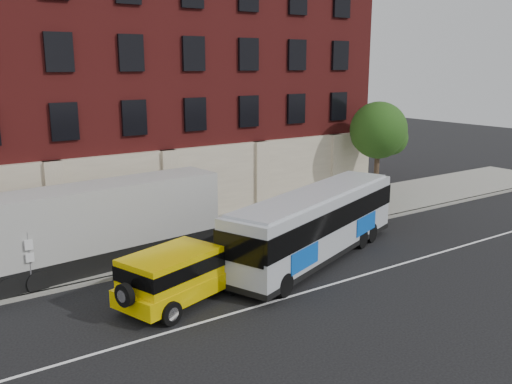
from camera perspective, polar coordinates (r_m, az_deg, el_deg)
ground at (r=21.25m, az=5.44°, el=-10.86°), size 120.00×120.00×0.00m
sidewalk at (r=28.26m, az=-6.34°, el=-4.59°), size 60.00×6.00×0.15m
kerb at (r=25.78m, az=-3.16°, el=-6.27°), size 60.00×0.25×0.15m
lane_line at (r=21.60m, az=4.58°, el=-10.41°), size 60.00×0.12×0.01m
building at (r=34.17m, az=-13.08°, el=11.01°), size 30.00×12.10×15.00m
sign_pole at (r=22.53m, az=-22.33°, el=-6.45°), size 0.30×0.20×2.50m
street_tree at (r=35.93m, az=12.59°, el=6.03°), size 3.60×3.60×6.20m
city_bus at (r=24.78m, az=6.19°, el=-3.13°), size 11.51×6.30×3.12m
yellow_suv at (r=20.49m, az=-8.08°, el=-8.31°), size 5.50×3.53×2.05m
shipping_container at (r=24.52m, az=-15.95°, el=-3.53°), size 11.16×3.29×3.66m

